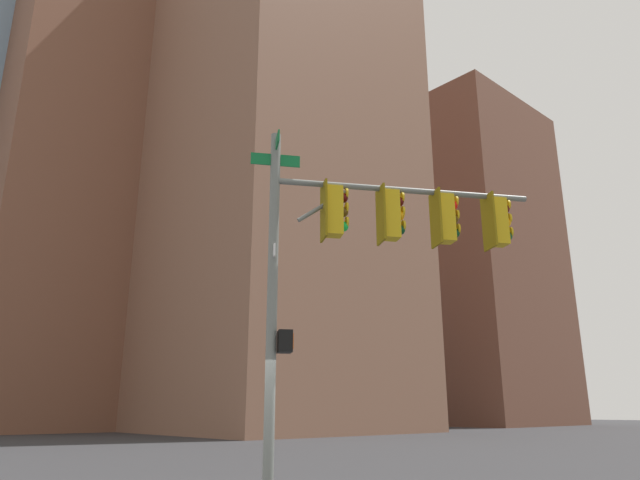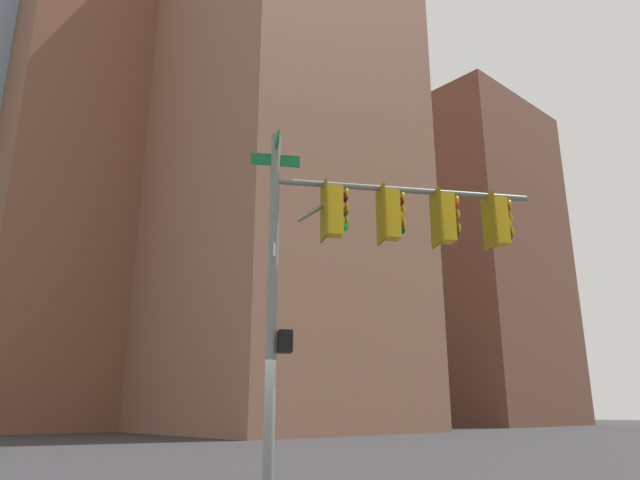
# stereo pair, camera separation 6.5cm
# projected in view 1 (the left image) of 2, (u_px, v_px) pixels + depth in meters

# --- Properties ---
(signal_pole_assembly) EXTENTS (5.05, 3.25, 6.94)m
(signal_pole_assembly) POSITION_uv_depth(u_px,v_px,m) (377.00, 238.00, 11.38)
(signal_pole_assembly) COLOR slate
(signal_pole_assembly) RESTS_ON ground_plane
(building_brick_nearside) EXTENTS (18.83, 21.63, 48.59)m
(building_brick_nearside) POSITION_uv_depth(u_px,v_px,m) (272.00, 150.00, 52.41)
(building_brick_nearside) COLOR #845B47
(building_brick_nearside) RESTS_ON ground_plane
(building_brick_midblock) EXTENTS (16.04, 15.00, 42.50)m
(building_brick_midblock) POSITION_uv_depth(u_px,v_px,m) (82.00, 191.00, 53.91)
(building_brick_midblock) COLOR brown
(building_brick_midblock) RESTS_ON ground_plane
(building_glass_tower) EXTENTS (29.89, 23.31, 75.89)m
(building_glass_tower) POSITION_uv_depth(u_px,v_px,m) (68.00, 87.00, 67.55)
(building_glass_tower) COLOR #7A99B2
(building_glass_tower) RESTS_ON ground_plane
(building_brick_farside) EXTENTS (18.07, 17.49, 38.01)m
(building_brick_farside) POSITION_uv_depth(u_px,v_px,m) (467.00, 262.00, 70.77)
(building_brick_farside) COLOR brown
(building_brick_farside) RESTS_ON ground_plane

